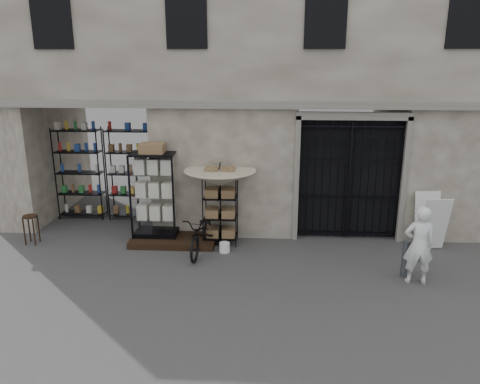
# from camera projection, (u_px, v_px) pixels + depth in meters

# --- Properties ---
(ground) EXTENTS (80.00, 80.00, 0.00)m
(ground) POSITION_uv_depth(u_px,v_px,m) (275.00, 275.00, 9.54)
(ground) COLOR black
(ground) RESTS_ON ground
(main_building) EXTENTS (14.00, 4.00, 9.00)m
(main_building) POSITION_uv_depth(u_px,v_px,m) (277.00, 48.00, 12.12)
(main_building) COLOR #B5AB99
(main_building) RESTS_ON ground
(shop_recess) EXTENTS (3.00, 1.70, 3.00)m
(shop_recess) POSITION_uv_depth(u_px,v_px,m) (100.00, 169.00, 12.05)
(shop_recess) COLOR black
(shop_recess) RESTS_ON ground
(shop_shelving) EXTENTS (2.70, 0.50, 2.50)m
(shop_shelving) POSITION_uv_depth(u_px,v_px,m) (105.00, 174.00, 12.61)
(shop_shelving) COLOR black
(shop_shelving) RESTS_ON ground
(iron_gate) EXTENTS (2.50, 0.21, 3.00)m
(iron_gate) POSITION_uv_depth(u_px,v_px,m) (348.00, 178.00, 11.21)
(iron_gate) COLOR black
(iron_gate) RESTS_ON ground
(step_platform) EXTENTS (2.00, 0.90, 0.15)m
(step_platform) POSITION_uv_depth(u_px,v_px,m) (173.00, 240.00, 11.14)
(step_platform) COLOR black
(step_platform) RESTS_ON ground
(display_cabinet) EXTENTS (1.15, 0.91, 2.17)m
(display_cabinet) POSITION_uv_depth(u_px,v_px,m) (155.00, 199.00, 11.06)
(display_cabinet) COLOR black
(display_cabinet) RESTS_ON step_platform
(wire_rack) EXTENTS (0.91, 0.78, 1.74)m
(wire_rack) POSITION_uv_depth(u_px,v_px,m) (220.00, 209.00, 10.97)
(wire_rack) COLOR black
(wire_rack) RESTS_ON ground
(market_umbrella) EXTENTS (1.73, 1.75, 2.37)m
(market_umbrella) POSITION_uv_depth(u_px,v_px,m) (220.00, 174.00, 10.73)
(market_umbrella) COLOR black
(market_umbrella) RESTS_ON ground
(white_bucket) EXTENTS (0.28, 0.28, 0.23)m
(white_bucket) POSITION_uv_depth(u_px,v_px,m) (225.00, 247.00, 10.64)
(white_bucket) COLOR white
(white_bucket) RESTS_ON ground
(bicycle) EXTENTS (0.70, 0.97, 1.72)m
(bicycle) POSITION_uv_depth(u_px,v_px,m) (202.00, 252.00, 10.67)
(bicycle) COLOR black
(bicycle) RESTS_ON ground
(wooden_stool) EXTENTS (0.36, 0.36, 0.70)m
(wooden_stool) POSITION_uv_depth(u_px,v_px,m) (31.00, 229.00, 11.06)
(wooden_stool) COLOR black
(wooden_stool) RESTS_ON ground
(steel_bollard) EXTENTS (0.16, 0.16, 0.77)m
(steel_bollard) POSITION_uv_depth(u_px,v_px,m) (405.00, 259.00, 9.39)
(steel_bollard) COLOR slate
(steel_bollard) RESTS_ON ground
(shopkeeper) EXTENTS (0.64, 1.60, 0.38)m
(shopkeeper) POSITION_uv_depth(u_px,v_px,m) (415.00, 282.00, 9.25)
(shopkeeper) COLOR white
(shopkeeper) RESTS_ON ground
(easel_sign) EXTENTS (0.66, 0.74, 1.26)m
(easel_sign) POSITION_uv_depth(u_px,v_px,m) (431.00, 221.00, 10.74)
(easel_sign) COLOR silver
(easel_sign) RESTS_ON ground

